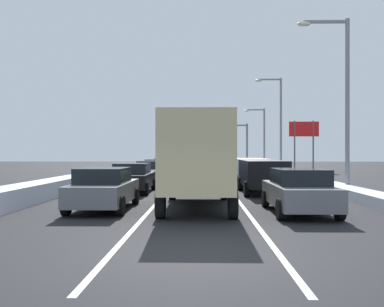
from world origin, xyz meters
TOP-DOWN VIEW (x-y plane):
  - ground_plane at (0.00, 20.89)m, footprint 135.77×135.77m
  - lane_stripe_between_right_lane_and_center_lane at (1.70, 26.11)m, footprint 0.14×57.44m
  - lane_stripe_between_center_lane_and_left_lane at (-1.70, 26.11)m, footprint 0.14×57.44m
  - snow_bank_right_shoulder at (7.00, 26.11)m, footprint 1.20×57.44m
  - snow_bank_left_shoulder at (-7.00, 26.11)m, footprint 1.31×57.44m
  - sedan_gray_right_lane_nearest at (3.42, 5.89)m, footprint 2.00×4.50m
  - suv_black_right_lane_second at (3.18, 12.89)m, footprint 2.16×4.90m
  - suv_white_right_lane_third at (3.30, 19.04)m, footprint 2.16×4.90m
  - sedan_maroon_right_lane_fourth at (3.26, 25.09)m, footprint 2.00×4.50m
  - sedan_charcoal_right_lane_fifth at (3.26, 30.59)m, footprint 2.00×4.50m
  - box_truck_center_lane_nearest at (-0.02, 7.04)m, footprint 2.53×7.20m
  - sedan_green_center_lane_second at (-0.06, 14.39)m, footprint 2.00×4.50m
  - suv_navy_center_lane_third at (0.17, 21.56)m, footprint 2.16×4.90m
  - sedan_silver_center_lane_fourth at (0.06, 27.55)m, footprint 2.00×4.50m
  - sedan_red_center_lane_fifth at (-0.23, 34.15)m, footprint 2.00×4.50m
  - sedan_gray_left_lane_nearest at (-3.38, 6.64)m, footprint 2.00×4.50m
  - sedan_black_left_lane_second at (-3.42, 13.27)m, footprint 2.00×4.50m
  - sedan_white_left_lane_third at (-3.16, 19.24)m, footprint 2.00×4.50m
  - sedan_maroon_left_lane_fourth at (-3.51, 25.62)m, footprint 2.00×4.50m
  - sedan_charcoal_left_lane_fifth at (-3.47, 31.89)m, footprint 2.00×4.50m
  - traffic_light_gantry at (4.27, 52.21)m, footprint 7.54×0.47m
  - street_lamp_right_near at (7.15, 13.06)m, footprint 2.66×0.36m
  - street_lamp_right_mid at (7.70, 33.94)m, footprint 2.66×0.36m
  - street_lamp_right_far at (7.51, 44.39)m, footprint 2.66×0.36m
  - roadside_sign_right at (11.15, 37.49)m, footprint 3.20×0.16m

SIDE VIEW (x-z plane):
  - ground_plane at x=0.00m, z-range 0.00..0.00m
  - lane_stripe_between_right_lane_and_center_lane at x=1.70m, z-range 0.00..0.01m
  - lane_stripe_between_center_lane_and_left_lane at x=-1.70m, z-range 0.00..0.01m
  - snow_bank_right_shoulder at x=7.00m, z-range 0.00..0.45m
  - snow_bank_left_shoulder at x=-7.00m, z-range 0.00..0.76m
  - sedan_gray_right_lane_nearest at x=3.42m, z-range 0.01..1.52m
  - sedan_maroon_right_lane_fourth at x=3.26m, z-range 0.01..1.52m
  - sedan_charcoal_right_lane_fifth at x=3.26m, z-range 0.01..1.52m
  - sedan_green_center_lane_second at x=-0.06m, z-range 0.01..1.52m
  - sedan_silver_center_lane_fourth at x=0.06m, z-range 0.01..1.52m
  - sedan_red_center_lane_fifth at x=-0.23m, z-range 0.01..1.52m
  - sedan_gray_left_lane_nearest at x=-3.38m, z-range 0.01..1.52m
  - sedan_black_left_lane_second at x=-3.42m, z-range 0.01..1.52m
  - sedan_white_left_lane_third at x=-3.16m, z-range 0.01..1.52m
  - sedan_maroon_left_lane_fourth at x=-3.51m, z-range 0.01..1.52m
  - sedan_charcoal_left_lane_fifth at x=-3.47m, z-range 0.01..1.52m
  - suv_black_right_lane_second at x=3.18m, z-range 0.18..1.85m
  - suv_white_right_lane_third at x=3.30m, z-range 0.18..1.85m
  - suv_navy_center_lane_third at x=0.17m, z-range 0.18..1.85m
  - box_truck_center_lane_nearest at x=-0.02m, z-range 0.22..3.58m
  - roadside_sign_right at x=11.15m, z-range 1.27..6.77m
  - traffic_light_gantry at x=4.27m, z-range 1.40..7.60m
  - street_lamp_right_far at x=7.51m, z-range 0.79..8.32m
  - street_lamp_right_near at x=7.15m, z-range 0.82..9.64m
  - street_lamp_right_mid at x=7.70m, z-range 0.84..10.33m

